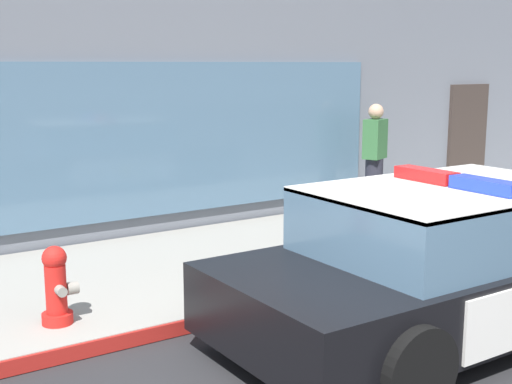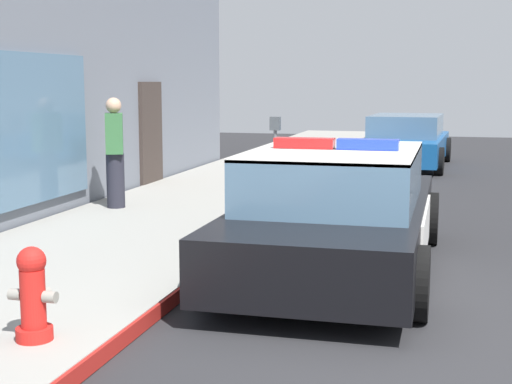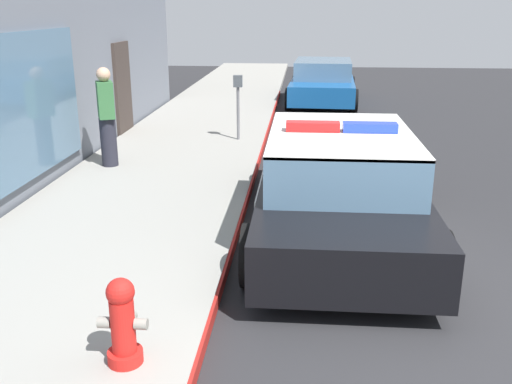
% 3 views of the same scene
% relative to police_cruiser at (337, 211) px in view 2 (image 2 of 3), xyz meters
% --- Properties ---
extents(ground, '(48.00, 48.00, 0.00)m').
position_rel_police_cruiser_xyz_m(ground, '(-2.21, -0.77, -0.68)').
color(ground, '#262628').
extents(curb_red_paint, '(28.80, 0.04, 0.14)m').
position_rel_police_cruiser_xyz_m(curb_red_paint, '(-2.21, 1.27, -0.61)').
color(curb_red_paint, maroon).
rests_on(curb_red_paint, ground).
extents(police_cruiser, '(4.96, 2.15, 1.49)m').
position_rel_police_cruiser_xyz_m(police_cruiser, '(0.00, 0.00, 0.00)').
color(police_cruiser, black).
rests_on(police_cruiser, ground).
extents(fire_hydrant, '(0.34, 0.39, 0.73)m').
position_rel_police_cruiser_xyz_m(fire_hydrant, '(-3.26, 1.82, -0.18)').
color(fire_hydrant, red).
rests_on(fire_hydrant, sidewalk).
extents(car_down_street, '(4.71, 2.20, 1.29)m').
position_rel_police_cruiser_xyz_m(car_down_street, '(10.77, -0.11, -0.05)').
color(car_down_street, '#144C8C').
rests_on(car_down_street, ground).
extents(pedestrian_on_sidewalk, '(0.47, 0.40, 1.71)m').
position_rel_police_cruiser_xyz_m(pedestrian_on_sidewalk, '(2.50, 3.85, 0.33)').
color(pedestrian_on_sidewalk, '#23232D').
rests_on(pedestrian_on_sidewalk, sidewalk).
extents(parking_meter, '(0.12, 0.18, 1.34)m').
position_rel_police_cruiser_xyz_m(parking_meter, '(4.76, 1.82, 0.40)').
color(parking_meter, slate).
rests_on(parking_meter, sidewalk).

